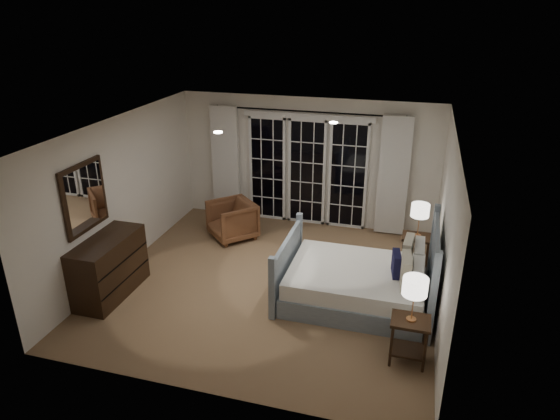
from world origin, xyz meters
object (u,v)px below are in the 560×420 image
(nightstand_right, at_px, (416,248))
(lamp_left, at_px, (415,287))
(bed, at_px, (360,282))
(dresser, at_px, (109,267))
(armchair, at_px, (232,220))
(nightstand_left, at_px, (409,334))
(lamp_right, at_px, (420,211))

(nightstand_right, height_order, lamp_left, lamp_left)
(bed, relative_size, dresser, 1.67)
(armchair, distance_m, dresser, 2.57)
(nightstand_right, distance_m, lamp_left, 2.48)
(bed, height_order, nightstand_left, bed)
(nightstand_left, distance_m, lamp_left, 0.67)
(lamp_right, xyz_separation_m, armchair, (-3.33, 0.31, -0.70))
(nightstand_left, distance_m, nightstand_right, 2.39)
(lamp_right, bearing_deg, armchair, 174.62)
(bed, relative_size, nightstand_left, 3.55)
(lamp_right, bearing_deg, nightstand_left, -90.11)
(bed, distance_m, nightstand_right, 1.42)
(armchair, bearing_deg, nightstand_right, 38.64)
(nightstand_left, distance_m, lamp_right, 2.48)
(lamp_left, bearing_deg, bed, 122.03)
(bed, distance_m, lamp_left, 1.58)
(nightstand_left, bearing_deg, lamp_left, 0.00)
(armchair, height_order, dresser, dresser)
(nightstand_right, relative_size, armchair, 0.78)
(bed, distance_m, dresser, 3.74)
(nightstand_left, xyz_separation_m, nightstand_right, (0.00, 2.39, 0.00))
(lamp_right, distance_m, dresser, 4.87)
(nightstand_right, distance_m, armchair, 3.34)
(lamp_right, relative_size, armchair, 0.71)
(bed, height_order, armchair, bed)
(nightstand_right, relative_size, dresser, 0.47)
(bed, distance_m, nightstand_left, 1.40)
(bed, xyz_separation_m, nightstand_left, (0.74, -1.19, 0.08))
(lamp_left, distance_m, dresser, 4.45)
(lamp_left, relative_size, lamp_right, 1.03)
(nightstand_right, bearing_deg, armchair, 174.62)
(lamp_left, bearing_deg, lamp_right, 89.89)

